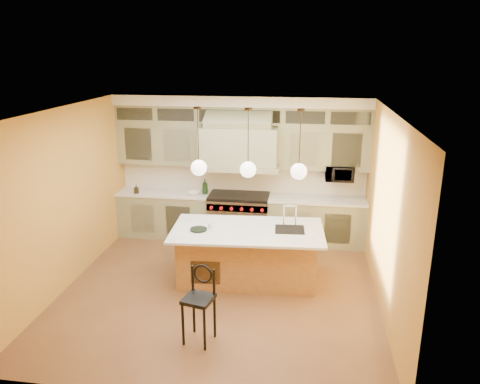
% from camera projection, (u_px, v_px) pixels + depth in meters
% --- Properties ---
extents(floor, '(5.00, 5.00, 0.00)m').
position_uv_depth(floor, '(220.00, 290.00, 7.61)').
color(floor, brown).
rests_on(floor, ground).
extents(ceiling, '(5.00, 5.00, 0.00)m').
position_uv_depth(ceiling, '(217.00, 111.00, 6.76)').
color(ceiling, white).
rests_on(ceiling, wall_back).
extents(wall_back, '(5.00, 0.00, 5.00)m').
position_uv_depth(wall_back, '(242.00, 167.00, 9.55)').
color(wall_back, '#C18B35').
rests_on(wall_back, ground).
extents(wall_front, '(5.00, 0.00, 5.00)m').
position_uv_depth(wall_front, '(173.00, 283.00, 4.82)').
color(wall_front, '#C18B35').
rests_on(wall_front, ground).
extents(wall_left, '(0.00, 5.00, 5.00)m').
position_uv_depth(wall_left, '(66.00, 198.00, 7.53)').
color(wall_left, '#C18B35').
rests_on(wall_left, ground).
extents(wall_right, '(0.00, 5.00, 5.00)m').
position_uv_depth(wall_right, '(386.00, 213.00, 6.84)').
color(wall_right, '#C18B35').
rests_on(wall_right, ground).
extents(back_cabinetry, '(5.00, 0.77, 2.90)m').
position_uv_depth(back_cabinetry, '(240.00, 171.00, 9.30)').
color(back_cabinetry, gray).
rests_on(back_cabinetry, floor).
extents(range, '(1.20, 0.74, 0.96)m').
position_uv_depth(range, '(239.00, 217.00, 9.49)').
color(range, silver).
rests_on(range, floor).
extents(kitchen_island, '(2.56, 1.47, 1.35)m').
position_uv_depth(kitchen_island, '(248.00, 253.00, 7.84)').
color(kitchen_island, olive).
rests_on(kitchen_island, floor).
extents(counter_stool, '(0.44, 0.44, 1.05)m').
position_uv_depth(counter_stool, '(199.00, 300.00, 6.14)').
color(counter_stool, black).
rests_on(counter_stool, floor).
extents(microwave, '(0.54, 0.37, 0.30)m').
position_uv_depth(microwave, '(339.00, 173.00, 9.04)').
color(microwave, black).
rests_on(microwave, back_cabinetry).
extents(oil_bottle_a, '(0.14, 0.14, 0.31)m').
position_uv_depth(oil_bottle_a, '(205.00, 186.00, 9.42)').
color(oil_bottle_a, black).
rests_on(oil_bottle_a, back_cabinetry).
extents(oil_bottle_b, '(0.08, 0.08, 0.18)m').
position_uv_depth(oil_bottle_b, '(136.00, 189.00, 9.48)').
color(oil_bottle_b, black).
rests_on(oil_bottle_b, back_cabinetry).
extents(fruit_bowl, '(0.29, 0.29, 0.07)m').
position_uv_depth(fruit_bowl, '(194.00, 193.00, 9.40)').
color(fruit_bowl, white).
rests_on(fruit_bowl, back_cabinetry).
extents(cup, '(0.11, 0.11, 0.09)m').
position_uv_depth(cup, '(211.00, 226.00, 7.69)').
color(cup, white).
rests_on(cup, kitchen_island).
extents(pendant_left, '(0.26, 0.26, 1.11)m').
position_uv_depth(pendant_left, '(199.00, 166.00, 7.52)').
color(pendant_left, '#2D2319').
rests_on(pendant_left, ceiling).
extents(pendant_center, '(0.26, 0.26, 1.11)m').
position_uv_depth(pendant_center, '(248.00, 168.00, 7.41)').
color(pendant_center, '#2D2319').
rests_on(pendant_center, ceiling).
extents(pendant_right, '(0.26, 0.26, 1.11)m').
position_uv_depth(pendant_right, '(299.00, 170.00, 7.30)').
color(pendant_right, '#2D2319').
rests_on(pendant_right, ceiling).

